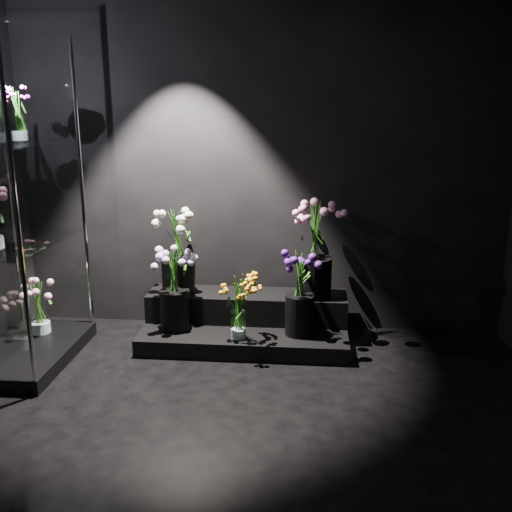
# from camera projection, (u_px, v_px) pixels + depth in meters

# --- Properties ---
(floor) EXTENTS (4.00, 4.00, 0.00)m
(floor) POSITION_uv_depth(u_px,v_px,m) (228.00, 465.00, 3.04)
(floor) COLOR black
(floor) RESTS_ON ground
(wall_back) EXTENTS (4.00, 0.00, 4.00)m
(wall_back) POSITION_uv_depth(u_px,v_px,m) (260.00, 162.00, 4.59)
(wall_back) COLOR black
(wall_back) RESTS_ON floor
(wall_front) EXTENTS (4.00, 0.00, 4.00)m
(wall_front) POSITION_uv_depth(u_px,v_px,m) (3.00, 469.00, 0.75)
(wall_front) COLOR black
(wall_front) RESTS_ON floor
(display_riser) EXTENTS (1.62, 0.72, 0.36)m
(display_riser) POSITION_uv_depth(u_px,v_px,m) (246.00, 322.00, 4.62)
(display_riser) COLOR black
(display_riser) RESTS_ON floor
(display_case) EXTENTS (0.64, 1.07, 2.34)m
(display_case) POSITION_uv_depth(u_px,v_px,m) (13.00, 205.00, 3.97)
(display_case) COLOR black
(display_case) RESTS_ON floor
(bouquet_orange_bells) EXTENTS (0.30, 0.30, 0.51)m
(bouquet_orange_bells) POSITION_uv_depth(u_px,v_px,m) (238.00, 305.00, 4.26)
(bouquet_orange_bells) COLOR white
(bouquet_orange_bells) RESTS_ON display_riser
(bouquet_lilac) EXTENTS (0.43, 0.43, 0.65)m
(bouquet_lilac) POSITION_uv_depth(u_px,v_px,m) (174.00, 283.00, 4.41)
(bouquet_lilac) COLOR black
(bouquet_lilac) RESTS_ON display_riser
(bouquet_purple) EXTENTS (0.30, 0.30, 0.66)m
(bouquet_purple) POSITION_uv_depth(u_px,v_px,m) (300.00, 289.00, 4.31)
(bouquet_purple) COLOR black
(bouquet_purple) RESTS_ON display_riser
(bouquet_cream_roses) EXTENTS (0.40, 0.40, 0.68)m
(bouquet_cream_roses) POSITION_uv_depth(u_px,v_px,m) (177.00, 246.00, 4.58)
(bouquet_cream_roses) COLOR black
(bouquet_cream_roses) RESTS_ON display_riser
(bouquet_pink_roses) EXTENTS (0.43, 0.43, 0.75)m
(bouquet_pink_roses) POSITION_uv_depth(u_px,v_px,m) (315.00, 245.00, 4.47)
(bouquet_pink_roses) COLOR black
(bouquet_pink_roses) RESTS_ON display_riser
(bouquet_case_magenta) EXTENTS (0.25, 0.25, 0.37)m
(bouquet_case_magenta) POSITION_uv_depth(u_px,v_px,m) (18.00, 113.00, 3.96)
(bouquet_case_magenta) COLOR white
(bouquet_case_magenta) RESTS_ON display_case
(bouquet_case_base_pink) EXTENTS (0.39, 0.39, 0.42)m
(bouquet_case_base_pink) POSITION_uv_depth(u_px,v_px,m) (39.00, 306.00, 4.44)
(bouquet_case_base_pink) COLOR white
(bouquet_case_base_pink) RESTS_ON display_case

